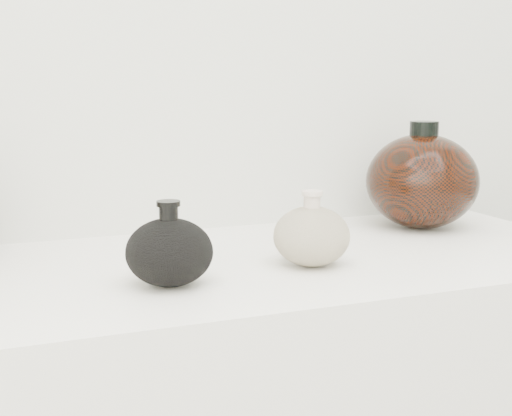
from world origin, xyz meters
name	(u,v)px	position (x,y,z in m)	size (l,w,h in m)	color
black_gourd_vase	(169,251)	(-0.13, 0.86, 0.95)	(0.12, 0.12, 0.12)	black
cream_gourd_vase	(312,235)	(0.09, 0.89, 0.95)	(0.14, 0.14, 0.11)	beige
right_round_pot	(422,181)	(0.40, 1.06, 0.99)	(0.26, 0.26, 0.20)	black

